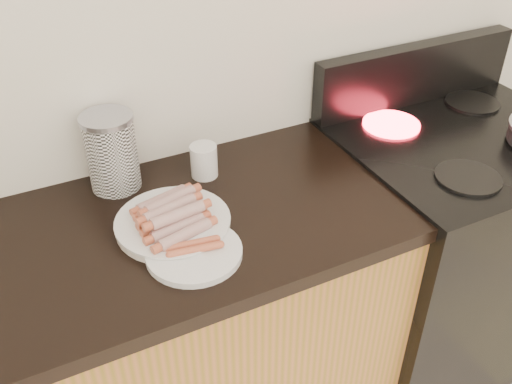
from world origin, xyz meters
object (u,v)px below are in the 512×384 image
side_plate (194,252)px  mug (204,161)px  stove (442,250)px  main_plate (173,224)px  canister (112,152)px

side_plate → mug: (0.15, 0.30, 0.04)m
stove → side_plate: 1.06m
stove → mug: mug is taller
stove → main_plate: main_plate is taller
main_plate → canister: (-0.08, 0.24, 0.10)m
mug → canister: bearing=165.9°
main_plate → mug: 0.24m
stove → main_plate: 1.06m
stove → side_plate: (-0.95, -0.12, 0.45)m
side_plate → canister: bearing=103.2°
side_plate → canister: size_ratio=1.06×
stove → side_plate: size_ratio=4.04×
side_plate → mug: bearing=63.6°
stove → side_plate: side_plate is taller
stove → canister: (-1.04, 0.24, 0.55)m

